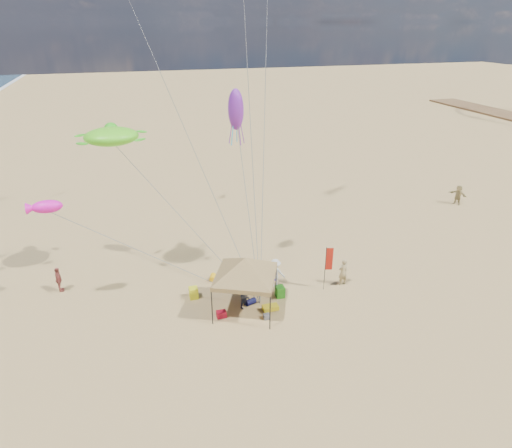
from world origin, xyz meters
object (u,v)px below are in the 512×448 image
(canopy_tent, at_px, (245,260))
(person_near_a, at_px, (343,272))
(beach_cart, at_px, (270,307))
(feather_flag, at_px, (328,262))
(chair_yellow, at_px, (194,293))
(cooler_red, at_px, (221,314))
(cooler_blue, at_px, (273,277))
(chair_green, at_px, (280,292))
(person_near_b, at_px, (246,295))
(person_near_c, at_px, (275,273))
(person_far_c, at_px, (458,195))
(person_far_a, at_px, (59,280))

(canopy_tent, xyz_separation_m, person_near_a, (6.53, 0.84, -2.37))
(canopy_tent, height_order, beach_cart, canopy_tent)
(feather_flag, bearing_deg, chair_yellow, 169.94)
(cooler_red, height_order, cooler_blue, same)
(chair_green, xyz_separation_m, person_near_b, (-2.22, -0.40, 0.45))
(chair_green, xyz_separation_m, person_near_a, (4.21, 0.17, 0.55))
(cooler_red, bearing_deg, person_near_c, 28.93)
(canopy_tent, relative_size, beach_cart, 6.42)
(canopy_tent, relative_size, chair_green, 8.26)
(person_near_c, bearing_deg, canopy_tent, 61.79)
(person_near_b, bearing_deg, person_near_a, -34.02)
(person_near_b, bearing_deg, cooler_red, 160.66)
(cooler_blue, bearing_deg, chair_green, -95.81)
(feather_flag, relative_size, beach_cart, 3.26)
(cooler_red, bearing_deg, person_near_a, 8.04)
(person_near_b, height_order, person_far_c, person_far_c)
(canopy_tent, distance_m, person_near_b, 2.49)
(cooler_blue, bearing_deg, person_near_c, -97.88)
(feather_flag, height_order, beach_cart, feather_flag)
(person_near_c, distance_m, person_far_a, 13.22)
(beach_cart, relative_size, person_far_a, 0.55)
(feather_flag, height_order, chair_yellow, feather_flag)
(cooler_blue, relative_size, beach_cart, 0.60)
(person_near_a, xyz_separation_m, person_far_c, (16.17, 9.25, 0.00))
(cooler_red, height_order, chair_green, chair_green)
(beach_cart, bearing_deg, person_far_c, 26.35)
(chair_green, distance_m, person_near_c, 1.34)
(cooler_red, bearing_deg, person_near_b, 19.69)
(canopy_tent, height_order, feather_flag, canopy_tent)
(chair_yellow, relative_size, person_near_c, 0.37)
(person_near_b, bearing_deg, person_near_c, -4.54)
(canopy_tent, xyz_separation_m, chair_green, (2.32, 0.67, -2.92))
(cooler_red, distance_m, person_near_b, 1.80)
(cooler_blue, distance_m, person_near_c, 1.10)
(chair_yellow, relative_size, person_near_b, 0.44)
(canopy_tent, xyz_separation_m, cooler_blue, (2.52, 2.66, -3.08))
(person_near_c, height_order, person_far_a, person_near_c)
(cooler_blue, xyz_separation_m, beach_cart, (-1.19, -3.15, 0.01))
(beach_cart, relative_size, person_far_c, 0.50)
(chair_yellow, bearing_deg, person_near_c, -1.88)
(chair_green, relative_size, person_far_c, 0.39)
(person_near_c, relative_size, person_far_a, 1.16)
(cooler_blue, height_order, beach_cart, cooler_blue)
(canopy_tent, distance_m, chair_yellow, 4.45)
(feather_flag, xyz_separation_m, cooler_blue, (-2.81, 2.05, -1.78))
(beach_cart, xyz_separation_m, person_near_b, (-1.24, 0.77, 0.60))
(chair_yellow, bearing_deg, chair_green, -15.23)
(canopy_tent, bearing_deg, person_near_c, 37.69)
(person_near_b, relative_size, person_far_c, 0.88)
(canopy_tent, bearing_deg, cooler_blue, 46.52)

